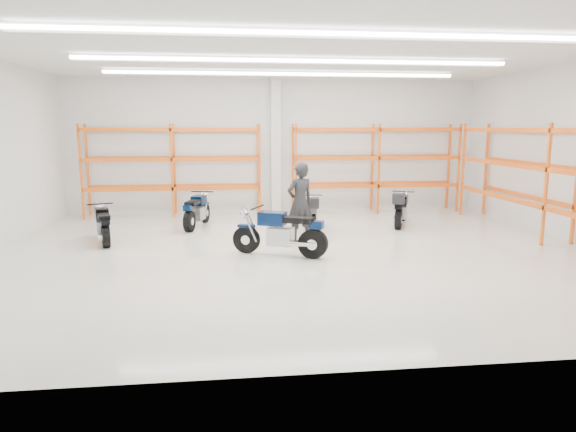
{
  "coord_description": "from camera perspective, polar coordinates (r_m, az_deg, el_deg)",
  "views": [
    {
      "loc": [
        -1.65,
        -11.61,
        2.9
      ],
      "look_at": [
        -0.21,
        0.5,
        0.78
      ],
      "focal_mm": 32.0,
      "sensor_mm": 36.0,
      "label": 1
    }
  ],
  "objects": [
    {
      "name": "motorcycle_back_a",
      "position": [
        13.75,
        -19.86,
        -1.03
      ],
      "size": [
        0.82,
        1.86,
        0.94
      ],
      "color": "black",
      "rests_on": "ground"
    },
    {
      "name": "ground",
      "position": [
        12.08,
        1.27,
        -4.01
      ],
      "size": [
        14.0,
        14.0,
        0.0
      ],
      "primitive_type": "plane",
      "color": "beige",
      "rests_on": "ground"
    },
    {
      "name": "structural_column",
      "position": [
        17.52,
        -1.39,
        7.75
      ],
      "size": [
        0.32,
        0.32,
        4.5
      ],
      "primitive_type": "cube",
      "color": "white",
      "rests_on": "ground"
    },
    {
      "name": "motorcycle_back_d",
      "position": [
        15.47,
        12.39,
        0.74
      ],
      "size": [
        1.09,
        1.95,
        1.06
      ],
      "color": "black",
      "rests_on": "ground"
    },
    {
      "name": "standing_man",
      "position": [
        13.06,
        1.34,
        1.54
      ],
      "size": [
        0.87,
        0.74,
        2.01
      ],
      "primitive_type": "imported",
      "rotation": [
        0.0,
        0.0,
        3.56
      ],
      "color": "black",
      "rests_on": "ground"
    },
    {
      "name": "motorcycle_main",
      "position": [
        11.6,
        -0.51,
        -1.97
      ],
      "size": [
        2.11,
        1.14,
        1.11
      ],
      "color": "black",
      "rests_on": "ground"
    },
    {
      "name": "pallet_racking_back_right",
      "position": [
        17.86,
        9.72,
        6.16
      ],
      "size": [
        5.67,
        0.87,
        3.0
      ],
      "color": "#F35918",
      "rests_on": "ground"
    },
    {
      "name": "motorcycle_back_b",
      "position": [
        15.13,
        -10.15,
        0.48
      ],
      "size": [
        0.86,
        2.0,
        1.0
      ],
      "color": "black",
      "rests_on": "ground"
    },
    {
      "name": "pallet_racking_back_left",
      "position": [
        17.22,
        -12.67,
        5.93
      ],
      "size": [
        5.67,
        0.87,
        3.0
      ],
      "color": "#F35918",
      "rests_on": "ground"
    },
    {
      "name": "motorcycle_back_c",
      "position": [
        14.58,
        2.69,
        0.34
      ],
      "size": [
        0.66,
        1.98,
        1.02
      ],
      "color": "black",
      "rests_on": "ground"
    },
    {
      "name": "pallet_racking_side",
      "position": [
        14.22,
        28.21,
        4.33
      ],
      "size": [
        0.87,
        9.07,
        3.0
      ],
      "color": "#F35918",
      "rests_on": "ground"
    },
    {
      "name": "room_shell",
      "position": [
        11.76,
        1.32,
        11.73
      ],
      "size": [
        14.02,
        12.02,
        4.51
      ],
      "color": "white",
      "rests_on": "ground"
    }
  ]
}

